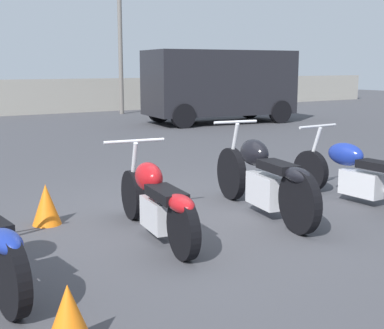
# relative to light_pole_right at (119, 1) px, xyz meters

# --- Properties ---
(ground_plane) EXTENTS (60.00, 60.00, 0.00)m
(ground_plane) POSITION_rel_light_pole_right_xyz_m (-5.39, -13.11, -4.04)
(ground_plane) COLOR #424247
(light_pole_right) EXTENTS (0.70, 0.35, 6.76)m
(light_pole_right) POSITION_rel_light_pole_right_xyz_m (0.00, 0.00, 0.00)
(light_pole_right) COLOR slate
(light_pole_right) RESTS_ON ground_plane
(motorcycle_slot_1) EXTENTS (0.69, 2.00, 0.93)m
(motorcycle_slot_1) POSITION_rel_light_pole_right_xyz_m (-6.02, -13.46, -3.65)
(motorcycle_slot_1) COLOR black
(motorcycle_slot_1) RESTS_ON ground_plane
(motorcycle_slot_2) EXTENTS (0.71, 2.25, 1.05)m
(motorcycle_slot_2) POSITION_rel_light_pole_right_xyz_m (-4.55, -13.38, -3.60)
(motorcycle_slot_2) COLOR black
(motorcycle_slot_2) RESTS_ON ground_plane
(motorcycle_slot_3) EXTENTS (0.69, 2.13, 0.94)m
(motorcycle_slot_3) POSITION_rel_light_pole_right_xyz_m (-3.16, -13.61, -3.65)
(motorcycle_slot_3) COLOR black
(motorcycle_slot_3) RESTS_ON ground_plane
(parked_van) EXTENTS (4.70, 2.52, 2.20)m
(parked_van) POSITION_rel_light_pole_right_xyz_m (1.17, -4.53, -2.82)
(parked_van) COLOR black
(parked_van) RESTS_ON ground_plane
(traffic_cone_near) EXTENTS (0.32, 0.32, 0.43)m
(traffic_cone_near) POSITION_rel_light_pole_right_xyz_m (-7.54, -15.08, -3.83)
(traffic_cone_near) COLOR orange
(traffic_cone_near) RESTS_ON ground_plane
(traffic_cone_far) EXTENTS (0.32, 0.32, 0.45)m
(traffic_cone_far) POSITION_rel_light_pole_right_xyz_m (-6.81, -12.37, -3.82)
(traffic_cone_far) COLOR orange
(traffic_cone_far) RESTS_ON ground_plane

